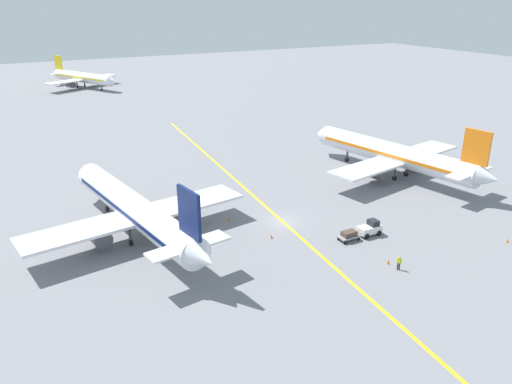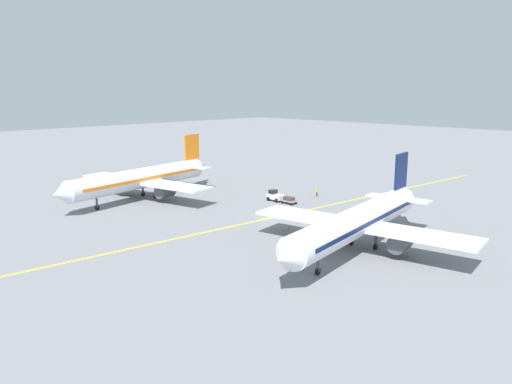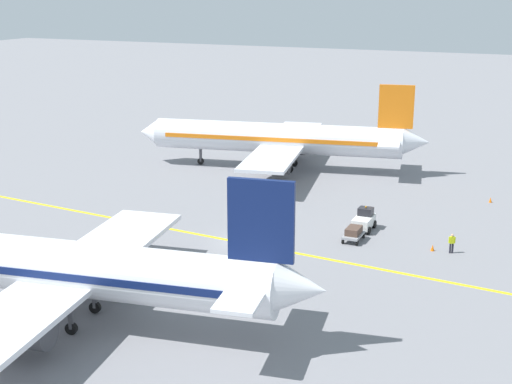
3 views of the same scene
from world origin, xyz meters
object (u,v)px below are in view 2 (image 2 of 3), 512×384
at_px(baggage_tug_white, 275,196).
at_px(traffic_cone_near_nose, 307,216).
at_px(airplane_at_gate, 359,221).
at_px(ground_crew_worker, 317,192).
at_px(baggage_cart_trailing, 289,200).
at_px(traffic_cone_by_wingtip, 258,182).
at_px(traffic_cone_mid_apron, 312,196).
at_px(airplane_adjacent_stand, 142,179).
at_px(traffic_cone_far_edge, 288,228).

xyz_separation_m(baggage_tug_white, traffic_cone_near_nose, (-11.46, 4.92, -0.63)).
relative_size(airplane_at_gate, ground_crew_worker, 21.11).
distance_m(baggage_cart_trailing, traffic_cone_by_wingtip, 19.41).
bearing_deg(traffic_cone_mid_apron, baggage_tug_white, 66.48).
xyz_separation_m(airplane_at_gate, airplane_adjacent_stand, (44.03, 2.60, 0.00)).
bearing_deg(traffic_cone_mid_apron, baggage_cart_trailing, 92.98).
relative_size(airplane_adjacent_stand, traffic_cone_mid_apron, 64.28).
distance_m(baggage_tug_white, baggage_cart_trailing, 3.30).
relative_size(ground_crew_worker, traffic_cone_by_wingtip, 3.05).
distance_m(ground_crew_worker, traffic_cone_mid_apron, 1.65).
relative_size(airplane_adjacent_stand, baggage_cart_trailing, 13.57).
height_order(baggage_tug_white, traffic_cone_far_edge, baggage_tug_white).
bearing_deg(traffic_cone_near_nose, traffic_cone_by_wingtip, -29.87).
distance_m(baggage_tug_white, traffic_cone_by_wingtip, 16.63).
height_order(airplane_at_gate, baggage_cart_trailing, airplane_at_gate).
bearing_deg(baggage_tug_white, airplane_at_gate, 153.44).
bearing_deg(traffic_cone_far_edge, ground_crew_worker, -61.41).
height_order(airplane_at_gate, traffic_cone_near_nose, airplane_at_gate).
height_order(airplane_adjacent_stand, traffic_cone_far_edge, airplane_adjacent_stand).
distance_m(airplane_at_gate, ground_crew_worker, 31.71).
bearing_deg(baggage_tug_white, traffic_cone_far_edge, 139.01).
bearing_deg(airplane_adjacent_stand, traffic_cone_near_nose, -159.91).
bearing_deg(traffic_cone_near_nose, traffic_cone_mid_apron, -53.93).
bearing_deg(baggage_cart_trailing, baggage_tug_white, 0.26).
bearing_deg(traffic_cone_far_edge, traffic_cone_mid_apron, -59.75).
bearing_deg(baggage_cart_trailing, ground_crew_worker, -86.82).
xyz_separation_m(traffic_cone_by_wingtip, traffic_cone_far_edge, (-27.61, 21.63, 0.00)).
height_order(traffic_cone_by_wingtip, traffic_cone_far_edge, same).
height_order(airplane_at_gate, traffic_cone_far_edge, airplane_at_gate).
height_order(baggage_cart_trailing, ground_crew_worker, ground_crew_worker).
xyz_separation_m(baggage_tug_white, traffic_cone_by_wingtip, (13.64, -9.49, -0.63)).
bearing_deg(traffic_cone_mid_apron, traffic_cone_far_edge, 120.25).
relative_size(airplane_adjacent_stand, traffic_cone_by_wingtip, 64.28).
relative_size(airplane_adjacent_stand, baggage_tug_white, 11.76).
bearing_deg(traffic_cone_far_edge, airplane_adjacent_stand, 6.30).
bearing_deg(ground_crew_worker, traffic_cone_far_edge, 118.59).
bearing_deg(airplane_at_gate, traffic_cone_near_nose, -29.04).
bearing_deg(traffic_cone_by_wingtip, baggage_cart_trailing, 150.77).
height_order(baggage_cart_trailing, traffic_cone_mid_apron, baggage_cart_trailing).
bearing_deg(airplane_at_gate, traffic_cone_far_edge, -4.32).
xyz_separation_m(baggage_tug_white, baggage_cart_trailing, (-3.30, -0.01, -0.14)).
height_order(baggage_cart_trailing, traffic_cone_by_wingtip, baggage_cart_trailing).
relative_size(airplane_at_gate, traffic_cone_far_edge, 64.47).
height_order(airplane_at_gate, ground_crew_worker, airplane_at_gate).
relative_size(baggage_cart_trailing, traffic_cone_near_nose, 4.74).
height_order(traffic_cone_near_nose, traffic_cone_mid_apron, same).
bearing_deg(traffic_cone_mid_apron, traffic_cone_near_nose, 126.07).
bearing_deg(traffic_cone_near_nose, baggage_cart_trailing, -31.15).
xyz_separation_m(airplane_at_gate, traffic_cone_near_nose, (14.66, -8.14, -3.43)).
distance_m(airplane_adjacent_stand, traffic_cone_by_wingtip, 25.74).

